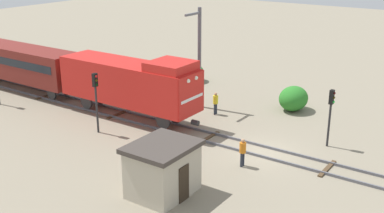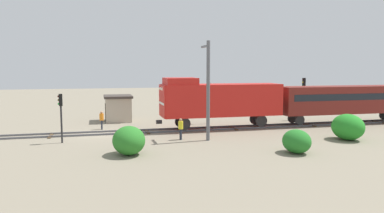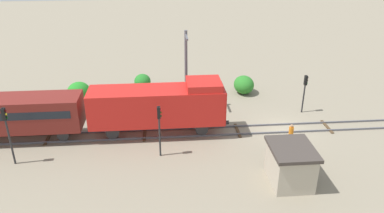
% 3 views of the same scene
% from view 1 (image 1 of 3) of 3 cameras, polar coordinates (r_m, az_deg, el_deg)
% --- Properties ---
extents(ground_plane, '(144.72, 144.72, 0.00)m').
position_cam_1_polar(ground_plane, '(29.98, 8.47, -5.42)').
color(ground_plane, gray).
extents(railway_track, '(2.40, 96.48, 0.16)m').
position_cam_1_polar(railway_track, '(29.95, 8.47, -5.29)').
color(railway_track, '#595960').
rests_on(railway_track, ground).
extents(locomotive, '(2.90, 11.60, 4.60)m').
position_cam_1_polar(locomotive, '(34.72, -7.29, 2.92)').
color(locomotive, red).
rests_on(locomotive, railway_track).
extents(passenger_car_leading, '(2.84, 14.00, 3.66)m').
position_cam_1_polar(passenger_car_leading, '(44.59, -20.23, 5.15)').
color(passenger_car_leading, maroon).
rests_on(passenger_car_leading, railway_track).
extents(traffic_signal_near, '(0.32, 0.34, 3.71)m').
position_cam_1_polar(traffic_signal_near, '(30.84, 16.13, -0.09)').
color(traffic_signal_near, '#262628').
rests_on(traffic_signal_near, ground).
extents(traffic_signal_mid, '(0.32, 0.34, 4.14)m').
position_cam_1_polar(traffic_signal_mid, '(32.38, -11.33, 1.72)').
color(traffic_signal_mid, '#262628').
rests_on(traffic_signal_mid, ground).
extents(worker_near_track, '(0.38, 0.38, 1.70)m').
position_cam_1_polar(worker_near_track, '(27.68, 6.02, -5.18)').
color(worker_near_track, '#262B38').
rests_on(worker_near_track, ground).
extents(worker_by_signal, '(0.38, 0.38, 1.70)m').
position_cam_1_polar(worker_by_signal, '(35.81, 2.81, 0.58)').
color(worker_by_signal, '#262B38').
rests_on(worker_by_signal, ground).
extents(catenary_mast, '(1.94, 0.28, 7.72)m').
position_cam_1_polar(catenary_mast, '(36.62, 0.83, 6.07)').
color(catenary_mast, '#595960').
rests_on(catenary_mast, ground).
extents(relay_hut, '(3.50, 2.90, 2.74)m').
position_cam_1_polar(relay_hut, '(24.54, -3.49, -7.38)').
color(relay_hut, '#B2A893').
rests_on(relay_hut, ground).
extents(bush_near, '(2.82, 2.31, 2.05)m').
position_cam_1_polar(bush_near, '(45.86, -8.55, 4.53)').
color(bush_near, '#258726').
rests_on(bush_near, ground).
extents(bush_mid, '(2.19, 1.79, 1.59)m').
position_cam_1_polar(bush_mid, '(44.44, 0.19, 3.98)').
color(bush_mid, '#247526').
rests_on(bush_mid, ground).
extents(bush_far, '(2.60, 2.12, 1.89)m').
position_cam_1_polar(bush_far, '(37.47, 11.93, 0.93)').
color(bush_far, '#297826').
rests_on(bush_far, ground).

